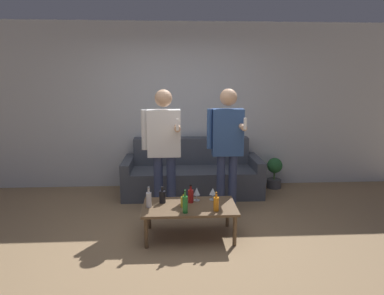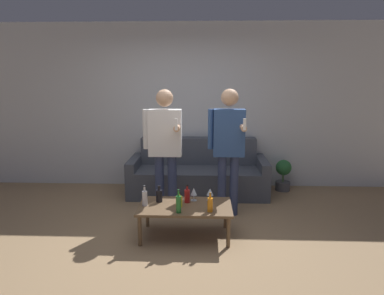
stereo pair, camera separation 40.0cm
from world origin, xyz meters
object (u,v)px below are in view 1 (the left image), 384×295
at_px(bottle_orange, 185,204).
at_px(person_standing_right, 227,141).
at_px(couch, 192,174).
at_px(person_standing_left, 164,143).
at_px(coffee_table, 190,209).

height_order(bottle_orange, person_standing_right, person_standing_right).
xyz_separation_m(bottle_orange, person_standing_right, (0.59, 0.88, 0.52)).
bearing_deg(person_standing_right, couch, 114.53).
bearing_deg(couch, person_standing_left, -115.22).
height_order(coffee_table, person_standing_left, person_standing_left).
relative_size(person_standing_left, person_standing_right, 1.00).
relative_size(coffee_table, person_standing_right, 0.63).
relative_size(couch, person_standing_left, 1.28).
distance_m(couch, person_standing_left, 1.20).
xyz_separation_m(person_standing_left, person_standing_right, (0.83, -0.01, 0.02)).
height_order(couch, person_standing_left, person_standing_left).
relative_size(bottle_orange, person_standing_right, 0.15).
xyz_separation_m(couch, bottle_orange, (-0.18, -1.78, 0.18)).
distance_m(person_standing_left, person_standing_right, 0.83).
xyz_separation_m(coffee_table, person_standing_left, (-0.30, 0.68, 0.65)).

